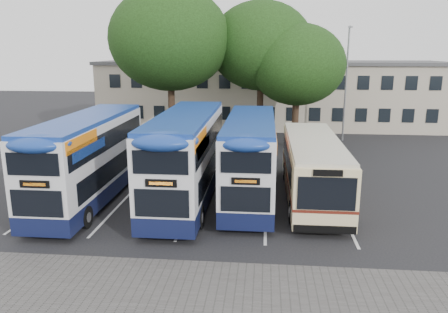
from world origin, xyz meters
name	(u,v)px	position (x,y,z in m)	size (l,w,h in m)	color
ground	(272,240)	(0.00, 0.00, 0.00)	(120.00, 120.00, 0.00)	black
paving_strip	(203,312)	(-2.00, -5.00, 0.01)	(40.00, 6.00, 0.01)	#595654
bay_lines	(197,196)	(-3.75, 5.00, 0.01)	(14.12, 11.00, 0.01)	silver
depot_building	(269,93)	(0.00, 26.99, 3.15)	(32.40, 8.40, 6.20)	#BAAB96
lamp_post	(346,78)	(6.00, 19.97, 5.08)	(0.25, 1.05, 9.06)	gray
tree_left	(170,39)	(-7.34, 16.14, 8.02)	(8.78, 8.78, 11.76)	black
tree_mid	(261,46)	(-0.78, 18.29, 7.53)	(7.88, 7.88, 10.90)	black
tree_right	(297,65)	(1.90, 16.89, 6.19)	(6.98, 6.98, 9.17)	black
bus_dd_left	(89,155)	(-8.81, 3.84, 2.31)	(2.43, 10.05, 4.19)	#0F153A
bus_dd_mid	(186,154)	(-4.11, 4.31, 2.38)	(2.51, 10.37, 4.32)	#0F153A
bus_dd_right	(250,154)	(-1.05, 5.04, 2.24)	(2.36, 9.74, 4.06)	#0F153A
bus_single	(313,165)	(2.05, 5.36, 1.71)	(2.58, 10.14, 3.02)	beige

